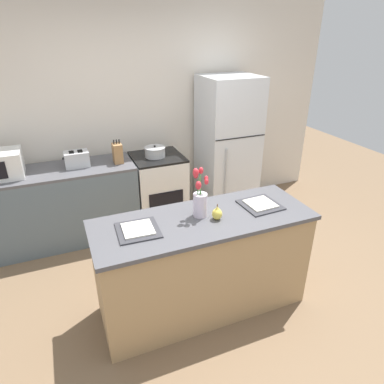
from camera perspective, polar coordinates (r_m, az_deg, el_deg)
name	(u,v)px	position (r m, az deg, el deg)	size (l,w,h in m)	color
ground_plane	(202,304)	(3.30, 1.73, -18.17)	(10.00, 10.00, 0.00)	brown
back_wall	(138,112)	(4.38, -8.95, 13.10)	(5.20, 0.08, 2.70)	silver
kitchen_island	(203,264)	(3.00, 1.85, -11.88)	(1.80, 0.66, 0.91)	tan
back_counter	(62,206)	(4.19, -20.89, -2.17)	(1.68, 0.60, 0.89)	slate
stove_range	(159,189)	(4.33, -5.56, 0.43)	(0.60, 0.61, 0.89)	silver
refrigerator	(227,147)	(4.50, 5.91, 7.49)	(0.68, 0.67, 1.77)	silver
flower_vase	(200,200)	(2.71, 1.33, -1.31)	(0.13, 0.12, 0.42)	silver
pear_figurine	(217,213)	(2.71, 4.20, -3.57)	(0.08, 0.08, 0.13)	#E5CC4C
plate_setting_left	(138,230)	(2.61, -8.99, -6.24)	(0.33, 0.33, 0.02)	#333338
plate_setting_right	(260,204)	(2.99, 11.32, -2.04)	(0.33, 0.33, 0.02)	#333338
toaster	(77,159)	(4.00, -18.64, 5.24)	(0.28, 0.18, 0.17)	#B7BABC
cooking_pot	(155,152)	(4.12, -6.20, 6.67)	(0.25, 0.25, 0.14)	#B2B5B7
knife_block	(118,153)	(3.99, -12.30, 6.35)	(0.10, 0.14, 0.27)	#A37547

